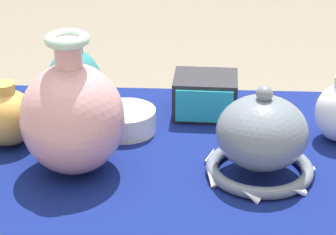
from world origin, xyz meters
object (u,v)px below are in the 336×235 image
at_px(mosaic_tile_box, 205,95).
at_px(jar_round_teal, 74,82).
at_px(vase_dome_bell, 261,140).
at_px(vase_tall_bulbous, 72,117).
at_px(jar_round_ochre, 7,117).
at_px(pot_squat_ivory, 126,120).

height_order(mosaic_tile_box, jar_round_teal, jar_round_teal).
relative_size(vase_dome_bell, jar_round_teal, 1.29).
xyz_separation_m(vase_tall_bulbous, vase_dome_bell, (0.32, 0.00, -0.04)).
bearing_deg(vase_tall_bulbous, mosaic_tile_box, 46.87).
xyz_separation_m(vase_tall_bulbous, jar_round_teal, (-0.04, 0.23, -0.03)).
bearing_deg(jar_round_ochre, mosaic_tile_box, 22.47).
height_order(vase_dome_bell, pot_squat_ivory, vase_dome_bell).
bearing_deg(jar_round_ochre, vase_dome_bell, -10.82).
relative_size(mosaic_tile_box, jar_round_teal, 0.85).
distance_m(vase_dome_bell, jar_round_ochre, 0.48).
distance_m(vase_dome_bell, pot_squat_ivory, 0.30).
bearing_deg(mosaic_tile_box, pot_squat_ivory, -148.03).
bearing_deg(vase_tall_bulbous, jar_round_ochre, 147.98).
distance_m(mosaic_tile_box, jar_round_teal, 0.27).
bearing_deg(vase_tall_bulbous, jar_round_teal, 100.15).
bearing_deg(vase_tall_bulbous, pot_squat_ivory, 64.89).
distance_m(mosaic_tile_box, jar_round_ochre, 0.40).
distance_m(vase_tall_bulbous, mosaic_tile_box, 0.34).
relative_size(vase_tall_bulbous, jar_round_ochre, 2.03).
bearing_deg(jar_round_ochre, jar_round_teal, 54.06).
xyz_separation_m(vase_dome_bell, jar_round_ochre, (-0.47, 0.09, -0.01)).
bearing_deg(pot_squat_ivory, vase_dome_bell, -31.27).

